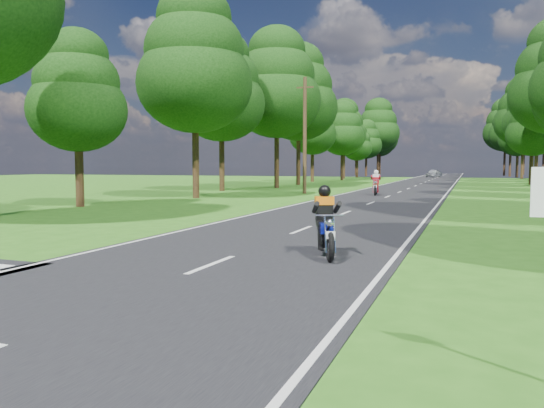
% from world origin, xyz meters
% --- Properties ---
extents(ground, '(160.00, 160.00, 0.00)m').
position_xyz_m(ground, '(0.00, 0.00, 0.00)').
color(ground, '#2A6216').
rests_on(ground, ground).
extents(main_road, '(7.00, 140.00, 0.02)m').
position_xyz_m(main_road, '(0.00, 50.00, 0.01)').
color(main_road, black).
rests_on(main_road, ground).
extents(road_markings, '(7.40, 140.00, 0.01)m').
position_xyz_m(road_markings, '(-0.14, 48.13, 0.02)').
color(road_markings, silver).
rests_on(road_markings, main_road).
extents(treeline, '(40.00, 115.35, 14.78)m').
position_xyz_m(treeline, '(1.43, 60.06, 8.25)').
color(treeline, black).
rests_on(treeline, ground).
extents(telegraph_pole, '(1.20, 0.26, 8.00)m').
position_xyz_m(telegraph_pole, '(-6.00, 28.00, 4.07)').
color(telegraph_pole, '#382616').
rests_on(telegraph_pole, ground).
extents(rider_near_blue, '(1.26, 1.94, 1.54)m').
position_xyz_m(rider_near_blue, '(1.86, 3.78, 0.79)').
color(rider_near_blue, navy).
rests_on(rider_near_blue, main_road).
extents(rider_far_red, '(0.88, 2.04, 1.64)m').
position_xyz_m(rider_far_red, '(-0.99, 27.53, 0.84)').
color(rider_far_red, '#B3280D').
rests_on(rider_far_red, main_road).
extents(distant_car, '(2.64, 4.08, 1.29)m').
position_xyz_m(distant_car, '(-0.61, 80.90, 0.67)').
color(distant_car, '#B5B8BD').
rests_on(distant_car, main_road).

